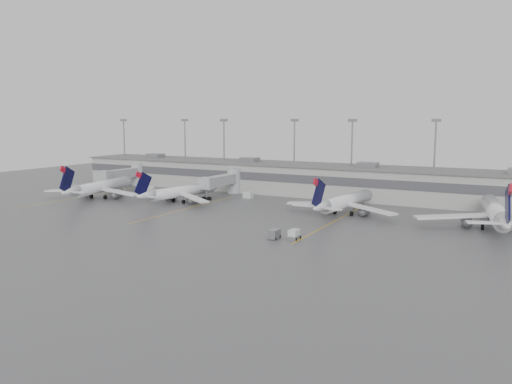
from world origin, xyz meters
The scene contains 19 objects.
ground centered at (0.00, 0.00, 0.00)m, with size 260.00×260.00×0.00m, color #4C4C4E.
terminal centered at (-0.01, 57.98, 4.17)m, with size 152.00×17.00×9.45m.
light_masts centered at (0.00, 63.75, 12.03)m, with size 142.40×8.00×20.60m.
jet_bridge_left centered at (-55.50, 45.72, 3.87)m, with size 4.00×17.20×7.00m.
jet_bridge_right centered at (-20.50, 45.72, 3.87)m, with size 4.00×17.20×7.00m.
stand_markings centered at (0.00, 24.00, 0.01)m, with size 105.25×40.00×0.01m.
jet_far_left centered at (-46.38, 24.60, 3.06)m, with size 26.70×30.20×9.85m.
jet_mid_left centered at (-23.92, 29.20, 2.74)m, with size 23.87×27.02×8.83m.
jet_mid_right centered at (16.97, 33.36, 2.88)m, with size 25.32×28.56×9.26m.
jet_far_right centered at (46.72, 31.99, 3.30)m, with size 28.98×32.71×10.62m.
baggage_tug centered at (16.51, 7.50, 0.66)m, with size 1.75×2.67×1.70m.
baggage_cart centered at (13.31, 6.30, 0.85)m, with size 1.49×2.55×1.62m.
gse_uld_a centered at (-42.28, 40.10, 0.82)m, with size 2.32×1.55×1.64m, color silver.
gse_uld_b centered at (-12.59, 43.65, 0.84)m, with size 2.37×1.58×1.68m, color silver.
gse_uld_c centered at (15.26, 42.31, 0.87)m, with size 2.47×1.65×1.75m, color silver.
gse_loader centered at (-29.38, 46.60, 0.96)m, with size 1.93×3.08×1.93m, color slate.
cone_a centered at (-47.89, 34.62, 0.33)m, with size 0.41×0.41×0.66m, color orange.
cone_b centered at (-27.94, 37.40, 0.40)m, with size 0.50×0.50×0.79m, color orange.
cone_c centered at (20.37, 40.40, 0.37)m, with size 0.46×0.46×0.74m, color orange.
Camera 1 is at (50.17, -69.39, 20.42)m, focal length 35.00 mm.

